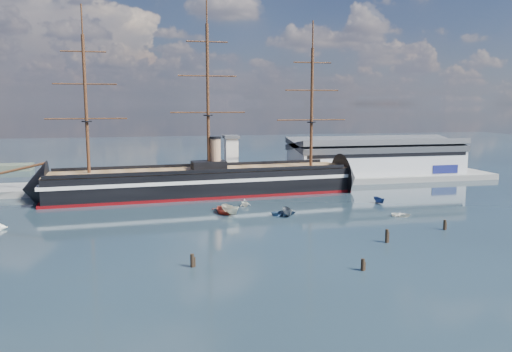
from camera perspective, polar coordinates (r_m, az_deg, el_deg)
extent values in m
plane|color=black|center=(131.89, -1.53, -3.60)|extent=(600.00, 600.00, 0.00)
cube|color=slate|center=(168.56, -0.66, -1.00)|extent=(180.00, 18.00, 2.00)
cube|color=#B7BABC|center=(187.47, 13.55, 1.86)|extent=(62.00, 20.00, 10.00)
cube|color=#3F4247|center=(186.95, 13.61, 3.57)|extent=(63.00, 21.00, 2.00)
cube|color=silver|center=(163.06, -2.84, 1.87)|extent=(4.00, 4.00, 14.00)
cube|color=#3F4247|center=(162.40, -2.86, 4.50)|extent=(5.00, 5.00, 1.00)
cube|color=black|center=(149.32, -6.15, -0.69)|extent=(88.81, 21.28, 7.00)
cube|color=silver|center=(149.14, -6.16, -0.24)|extent=(90.82, 21.64, 1.00)
cube|color=#5A0609|center=(149.93, -6.13, -2.07)|extent=(90.81, 21.60, 0.90)
cone|color=black|center=(151.10, -23.94, -1.37)|extent=(14.92, 16.50, 15.68)
cone|color=black|center=(161.61, 10.44, -0.21)|extent=(11.93, 16.32, 15.68)
cube|color=brown|center=(148.81, -6.17, 0.68)|extent=(88.73, 20.00, 0.40)
cube|color=black|center=(148.89, -5.42, 1.23)|extent=(10.34, 6.59, 2.50)
cylinder|color=tan|center=(148.78, -4.67, 2.59)|extent=(3.20, 3.20, 9.00)
cylinder|color=#381E0F|center=(151.52, -26.10, 0.55)|extent=(17.76, 1.77, 4.43)
cylinder|color=#381E0F|center=(147.17, -18.87, 7.70)|extent=(0.90, 0.90, 38.00)
cylinder|color=#381E0F|center=(147.80, -5.52, 8.88)|extent=(0.90, 0.90, 42.00)
cylinder|color=#381E0F|center=(155.32, 6.38, 7.72)|extent=(0.90, 0.90, 36.00)
imported|color=#ECEACD|center=(123.24, -2.93, -4.45)|extent=(8.12, 5.55, 3.05)
imported|color=#2D4E76|center=(122.84, 3.21, -4.50)|extent=(1.67, 3.83, 1.76)
imported|color=slate|center=(121.96, 3.65, -4.60)|extent=(6.38, 2.50, 2.53)
imported|color=white|center=(133.34, -1.27, -3.47)|extent=(6.18, 4.09, 2.09)
imported|color=white|center=(126.38, 16.25, -4.46)|extent=(2.35, 3.09, 1.34)
imported|color=navy|center=(141.01, 13.91, -3.07)|extent=(5.55, 2.52, 2.15)
imported|color=#A43B2C|center=(125.63, -3.70, -4.22)|extent=(5.12, 2.21, 2.35)
cylinder|color=black|center=(85.47, -7.29, -10.28)|extent=(0.64, 0.64, 2.98)
cylinder|color=black|center=(84.96, 12.09, -10.52)|extent=(0.64, 0.64, 2.68)
cylinder|color=black|center=(102.34, 14.69, -7.37)|extent=(0.64, 0.64, 3.39)
cylinder|color=black|center=(116.14, 20.73, -5.78)|extent=(0.64, 0.64, 2.93)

